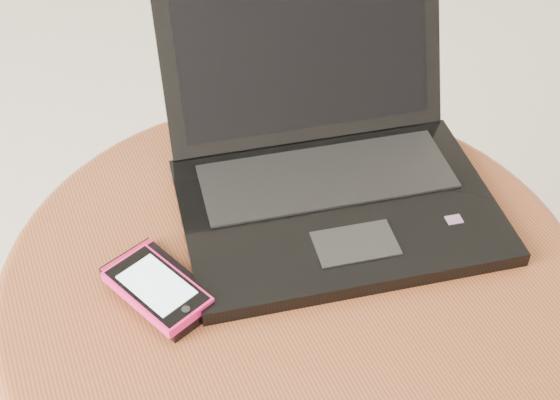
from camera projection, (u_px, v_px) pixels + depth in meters
name	position (u px, v px, depth m)	size (l,w,h in m)	color
table	(293.00, 332.00, 0.90)	(0.62, 0.62, 0.49)	brown
laptop	(328.00, 163.00, 0.90)	(0.39, 0.37, 0.21)	black
phone_black	(161.00, 287.00, 0.81)	(0.10, 0.14, 0.01)	black
phone_pink	(157.00, 289.00, 0.79)	(0.09, 0.12, 0.01)	#F21C6D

